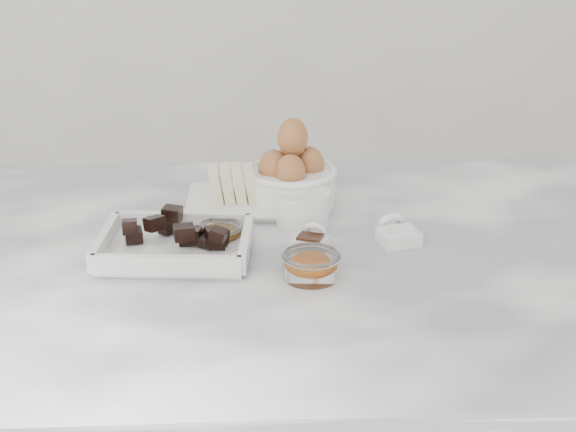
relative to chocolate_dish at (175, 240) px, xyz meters
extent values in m
cube|color=white|center=(0.14, 0.01, -0.04)|extent=(1.20, 0.80, 0.04)
cube|color=white|center=(0.00, 0.00, -0.02)|extent=(0.21, 0.17, 0.01)
cube|color=white|center=(0.09, 0.18, -0.02)|extent=(0.15, 0.15, 0.01)
cube|color=white|center=(0.09, 0.18, -0.01)|extent=(0.17, 0.17, 0.00)
cylinder|color=white|center=(0.19, 0.11, 0.00)|extent=(0.09, 0.09, 0.05)
cylinder|color=white|center=(0.19, 0.11, 0.02)|extent=(0.07, 0.07, 0.01)
cylinder|color=white|center=(0.18, 0.19, 0.01)|extent=(0.15, 0.15, 0.06)
torus|color=white|center=(0.18, 0.19, 0.03)|extent=(0.15, 0.15, 0.01)
ellipsoid|color=#9A5231|center=(0.21, 0.20, 0.04)|extent=(0.05, 0.05, 0.06)
ellipsoid|color=#9A5231|center=(0.15, 0.19, 0.04)|extent=(0.05, 0.05, 0.06)
ellipsoid|color=#9A5231|center=(0.18, 0.22, 0.04)|extent=(0.05, 0.05, 0.06)
ellipsoid|color=#9A5231|center=(0.17, 0.16, 0.04)|extent=(0.05, 0.05, 0.06)
ellipsoid|color=#9A5231|center=(0.18, 0.20, 0.09)|extent=(0.05, 0.05, 0.06)
cylinder|color=white|center=(0.06, 0.04, -0.01)|extent=(0.06, 0.06, 0.03)
torus|color=white|center=(0.06, 0.04, 0.00)|extent=(0.07, 0.07, 0.01)
cylinder|color=#CB6D0E|center=(0.06, 0.04, -0.01)|extent=(0.05, 0.05, 0.01)
cylinder|color=white|center=(0.19, -0.08, -0.01)|extent=(0.08, 0.08, 0.03)
torus|color=white|center=(0.19, -0.08, 0.01)|extent=(0.08, 0.08, 0.01)
ellipsoid|color=#DD6106|center=(0.19, -0.08, -0.01)|extent=(0.05, 0.05, 0.02)
cube|color=white|center=(0.19, 0.01, -0.01)|extent=(0.06, 0.05, 0.02)
cube|color=black|center=(0.19, 0.01, 0.00)|extent=(0.04, 0.04, 0.00)
torus|color=white|center=(0.20, 0.03, 0.00)|extent=(0.04, 0.04, 0.03)
cube|color=white|center=(0.33, 0.02, -0.01)|extent=(0.07, 0.06, 0.02)
cube|color=white|center=(0.33, 0.02, 0.00)|extent=(0.05, 0.04, 0.00)
torus|color=white|center=(0.32, 0.05, 0.00)|extent=(0.05, 0.04, 0.04)
camera|label=1|loc=(0.11, -1.05, 0.47)|focal=50.00mm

